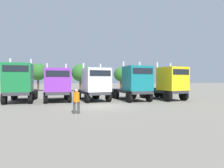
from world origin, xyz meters
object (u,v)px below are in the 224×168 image
(semi_truck_purple, at_px, (57,84))
(semi_truck_white, at_px, (94,84))
(semi_truck_yellow, at_px, (169,83))
(visitor_in_hivis, at_px, (76,100))
(semi_truck_teal, at_px, (134,83))
(semi_truck_green, at_px, (20,83))

(semi_truck_purple, relative_size, semi_truck_white, 0.93)
(semi_truck_white, distance_m, semi_truck_yellow, 8.07)
(semi_truck_yellow, distance_m, visitor_in_hivis, 11.95)
(semi_truck_white, relative_size, semi_truck_yellow, 1.06)
(semi_truck_teal, bearing_deg, semi_truck_yellow, 83.04)
(semi_truck_yellow, bearing_deg, semi_truck_teal, -104.06)
(semi_truck_green, relative_size, semi_truck_white, 1.03)
(semi_truck_white, relative_size, visitor_in_hivis, 3.98)
(semi_truck_purple, xyz_separation_m, semi_truck_yellow, (11.82, -0.46, 0.12))
(semi_truck_white, bearing_deg, visitor_in_hivis, -26.46)
(semi_truck_white, xyz_separation_m, semi_truck_teal, (4.16, -0.48, 0.11))
(semi_truck_white, xyz_separation_m, semi_truck_yellow, (8.06, -0.39, 0.09))
(semi_truck_teal, bearing_deg, semi_truck_white, -104.72)
(visitor_in_hivis, bearing_deg, semi_truck_white, -17.30)
(semi_truck_purple, distance_m, visitor_in_hivis, 7.52)
(semi_truck_white, height_order, visitor_in_hivis, semi_truck_white)
(semi_truck_purple, bearing_deg, visitor_in_hivis, 7.08)
(semi_truck_green, relative_size, semi_truck_purple, 1.11)
(semi_truck_green, bearing_deg, semi_truck_teal, 81.08)
(semi_truck_green, bearing_deg, visitor_in_hivis, 31.11)
(semi_truck_purple, bearing_deg, semi_truck_white, 80.62)
(semi_truck_yellow, relative_size, visitor_in_hivis, 3.76)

